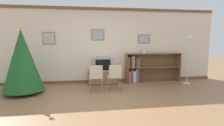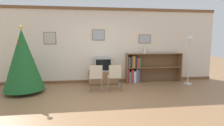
# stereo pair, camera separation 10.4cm
# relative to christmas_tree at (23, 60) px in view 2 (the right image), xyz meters

# --- Properties ---
(ground_plane) EXTENTS (24.00, 24.00, 0.00)m
(ground_plane) POSITION_rel_christmas_tree_xyz_m (2.25, -1.37, -0.97)
(ground_plane) COLOR #936B47
(wall_back) EXTENTS (8.86, 0.11, 2.70)m
(wall_back) POSITION_rel_christmas_tree_xyz_m (2.25, 1.09, 0.38)
(wall_back) COLOR silver
(wall_back) RESTS_ON ground_plane
(christmas_tree) EXTENTS (1.13, 1.13, 1.96)m
(christmas_tree) POSITION_rel_christmas_tree_xyz_m (0.00, 0.00, 0.00)
(christmas_tree) COLOR maroon
(christmas_tree) RESTS_ON ground_plane
(tv_console) EXTENTS (1.02, 0.48, 0.47)m
(tv_console) POSITION_rel_christmas_tree_xyz_m (2.37, 0.78, -0.74)
(tv_console) COLOR brown
(tv_console) RESTS_ON ground_plane
(television) EXTENTS (0.62, 0.47, 0.48)m
(television) POSITION_rel_christmas_tree_xyz_m (2.37, 0.78, -0.26)
(television) COLOR #9E9E99
(television) RESTS_ON tv_console
(folding_chair_left) EXTENTS (0.40, 0.40, 0.82)m
(folding_chair_left) POSITION_rel_christmas_tree_xyz_m (2.09, -0.19, -0.50)
(folding_chair_left) COLOR beige
(folding_chair_left) RESTS_ON ground_plane
(folding_chair_right) EXTENTS (0.40, 0.40, 0.82)m
(folding_chair_right) POSITION_rel_christmas_tree_xyz_m (2.65, -0.19, -0.50)
(folding_chair_right) COLOR beige
(folding_chair_right) RESTS_ON ground_plane
(bookshelf) EXTENTS (2.06, 0.36, 1.07)m
(bookshelf) POSITION_rel_christmas_tree_xyz_m (3.87, 0.86, -0.46)
(bookshelf) COLOR olive
(bookshelf) RESTS_ON ground_plane
(vase) EXTENTS (0.12, 0.12, 0.26)m
(vase) POSITION_rel_christmas_tree_xyz_m (3.93, 0.90, 0.23)
(vase) COLOR silver
(vase) RESTS_ON bookshelf
(standing_lamp) EXTENTS (0.28, 0.28, 1.72)m
(standing_lamp) POSITION_rel_christmas_tree_xyz_m (5.36, 0.38, 0.35)
(standing_lamp) COLOR silver
(standing_lamp) RESTS_ON ground_plane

